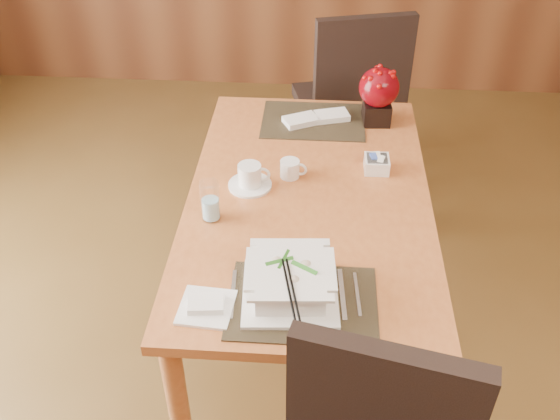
# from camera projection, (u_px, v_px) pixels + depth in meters

# --- Properties ---
(dining_table) EXTENTS (0.90, 1.50, 0.75)m
(dining_table) POSITION_uv_depth(u_px,v_px,m) (308.00, 216.00, 2.38)
(dining_table) COLOR #C76E37
(dining_table) RESTS_ON ground
(placemat_near) EXTENTS (0.45, 0.33, 0.01)m
(placemat_near) POSITION_uv_depth(u_px,v_px,m) (303.00, 303.00, 1.88)
(placemat_near) COLOR black
(placemat_near) RESTS_ON dining_table
(placemat_far) EXTENTS (0.45, 0.33, 0.01)m
(placemat_far) POSITION_uv_depth(u_px,v_px,m) (313.00, 121.00, 2.75)
(placemat_far) COLOR black
(placemat_far) RESTS_ON dining_table
(soup_setting) EXTENTS (0.31, 0.31, 0.12)m
(soup_setting) POSITION_uv_depth(u_px,v_px,m) (290.00, 282.00, 1.88)
(soup_setting) COLOR white
(soup_setting) RESTS_ON dining_table
(coffee_cup) EXTENTS (0.17, 0.17, 0.09)m
(coffee_cup) POSITION_uv_depth(u_px,v_px,m) (250.00, 177.00, 2.34)
(coffee_cup) COLOR white
(coffee_cup) RESTS_ON dining_table
(water_glass) EXTENTS (0.09, 0.09, 0.15)m
(water_glass) POSITION_uv_depth(u_px,v_px,m) (210.00, 201.00, 2.16)
(water_glass) COLOR white
(water_glass) RESTS_ON dining_table
(creamer_jug) EXTENTS (0.11, 0.11, 0.07)m
(creamer_jug) POSITION_uv_depth(u_px,v_px,m) (290.00, 169.00, 2.40)
(creamer_jug) COLOR white
(creamer_jug) RESTS_ON dining_table
(sugar_caddy) EXTENTS (0.10, 0.10, 0.06)m
(sugar_caddy) POSITION_uv_depth(u_px,v_px,m) (377.00, 164.00, 2.43)
(sugar_caddy) COLOR white
(sugar_caddy) RESTS_ON dining_table
(berry_decor) EXTENTS (0.17, 0.17, 0.25)m
(berry_decor) POSITION_uv_depth(u_px,v_px,m) (379.00, 92.00, 2.66)
(berry_decor) COLOR black
(berry_decor) RESTS_ON dining_table
(napkins_far) EXTENTS (0.31, 0.20, 0.03)m
(napkins_far) POSITION_uv_depth(u_px,v_px,m) (319.00, 118.00, 2.74)
(napkins_far) COLOR white
(napkins_far) RESTS_ON dining_table
(bread_plate) EXTENTS (0.17, 0.17, 0.01)m
(bread_plate) POSITION_uv_depth(u_px,v_px,m) (206.00, 307.00, 1.87)
(bread_plate) COLOR white
(bread_plate) RESTS_ON dining_table
(far_chair) EXTENTS (0.61, 0.62, 1.08)m
(far_chair) POSITION_uv_depth(u_px,v_px,m) (353.00, 96.00, 3.24)
(far_chair) COLOR black
(far_chair) RESTS_ON ground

